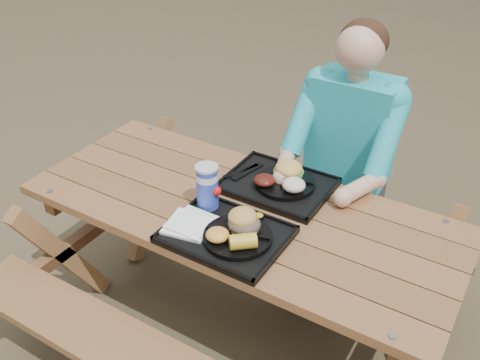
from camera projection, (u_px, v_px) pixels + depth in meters
The scene contains 18 objects.
ground at pixel (240, 331), 2.61m from camera, with size 60.00×60.00×0.00m, color #999999.
picnic_table at pixel (240, 274), 2.40m from camera, with size 1.80×1.49×0.75m, color #999999, non-canonical shape.
tray_near at pixel (226, 235), 2.02m from camera, with size 0.45×0.35×0.02m, color black.
tray_far at pixel (277, 186), 2.31m from camera, with size 0.45×0.35×0.02m, color black.
plate_near at pixel (238, 237), 1.99m from camera, with size 0.26×0.26×0.02m, color black.
plate_far at pixel (285, 183), 2.29m from camera, with size 0.26×0.26×0.02m, color black.
napkin_stack at pixel (189, 224), 2.05m from camera, with size 0.17×0.17×0.02m, color white.
soda_cup at pixel (207, 188), 2.12m from camera, with size 0.09×0.09×0.18m, color #162EA8.
condiment_bbq at pixel (243, 214), 2.09m from camera, with size 0.05×0.05×0.03m, color black.
condiment_mustard at pixel (259, 218), 2.08m from camera, with size 0.04×0.04×0.03m, color yellow.
sandwich at pixel (244, 216), 1.98m from camera, with size 0.12×0.12×0.12m, color gold, non-canonical shape.
mac_cheese at pixel (217, 235), 1.95m from camera, with size 0.09×0.09×0.04m, color gold.
corn_cob at pixel (243, 241), 1.90m from camera, with size 0.10×0.10×0.06m, color gold, non-canonical shape.
cutlery_far at pixel (247, 172), 2.38m from camera, with size 0.03×0.18×0.01m, color black.
burger at pixel (289, 165), 2.29m from camera, with size 0.12×0.12×0.11m, color gold, non-canonical shape.
baked_beans at pixel (264, 180), 2.25m from camera, with size 0.09×0.09×0.04m, color #4E160F.
potato_salad at pixel (294, 185), 2.21m from camera, with size 0.10×0.10×0.05m, color silver.
diner at pixel (345, 173), 2.62m from camera, with size 0.48×0.84×1.28m, color #1CBCC9, non-canonical shape.
Camera 1 is at (0.93, -1.52, 2.04)m, focal length 40.00 mm.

